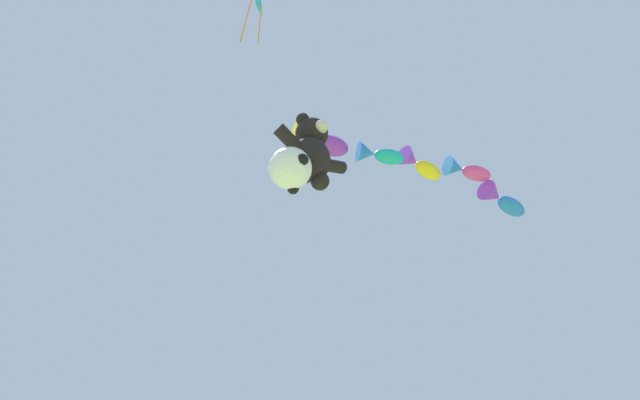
% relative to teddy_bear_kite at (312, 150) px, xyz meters
% --- Properties ---
extents(teddy_bear_kite, '(2.12, 0.93, 2.15)m').
position_rel_teddy_bear_kite_xyz_m(teddy_bear_kite, '(0.00, 0.00, 0.00)').
color(teddy_bear_kite, black).
extents(soccer_ball_kite, '(1.03, 1.02, 0.94)m').
position_rel_teddy_bear_kite_xyz_m(soccer_ball_kite, '(-0.69, -0.15, -1.18)').
color(soccer_ball_kite, white).
extents(fish_kite_violet, '(1.92, 1.31, 0.84)m').
position_rel_teddy_bear_kite_xyz_m(fish_kite_violet, '(1.35, 1.45, 2.50)').
color(fish_kite_violet, purple).
extents(fish_kite_teal, '(1.58, 1.18, 0.65)m').
position_rel_teddy_bear_kite_xyz_m(fish_kite_teal, '(3.16, 0.66, 2.54)').
color(fish_kite_teal, '#19ADB2').
extents(fish_kite_goldfin, '(1.71, 0.71, 0.69)m').
position_rel_teddy_bear_kite_xyz_m(fish_kite_goldfin, '(4.88, 0.40, 3.02)').
color(fish_kite_goldfin, yellow).
extents(fish_kite_magenta, '(1.79, 1.18, 0.70)m').
position_rel_teddy_bear_kite_xyz_m(fish_kite_magenta, '(6.46, -0.32, 3.22)').
color(fish_kite_magenta, '#E53F9E').
extents(fish_kite_cobalt, '(2.11, 0.79, 0.77)m').
position_rel_teddy_bear_kite_xyz_m(fish_kite_cobalt, '(8.30, -0.40, 2.85)').
color(fish_kite_cobalt, blue).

